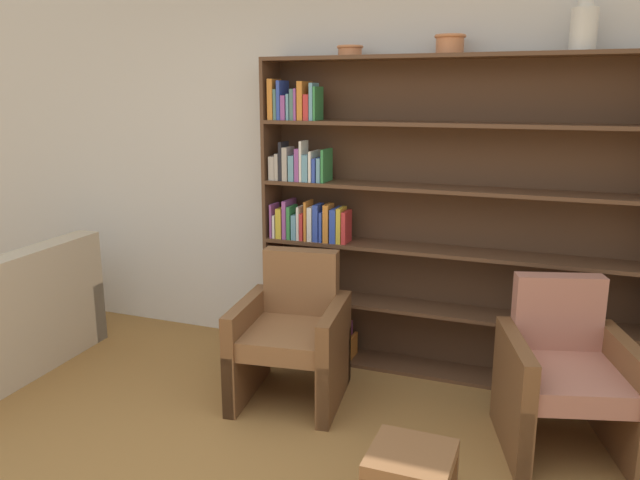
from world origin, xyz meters
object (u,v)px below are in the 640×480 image
bookshelf (412,224)px  bowl_slate (450,43)px  footstool (411,464)px  armchair_leather (292,335)px  vase_tall (584,28)px  armchair_cushioned (565,376)px  bowl_brass (350,50)px

bookshelf → bowl_slate: bowl_slate is taller
footstool → bowl_slate: bearing=96.8°
armchair_leather → footstool: armchair_leather is taller
vase_tall → armchair_cushioned: vase_tall is taller
armchair_leather → armchair_cushioned: size_ratio=1.00×
footstool → armchair_cushioned: bearing=55.4°
bowl_slate → armchair_cushioned: (0.81, -0.66, -1.77)m
bowl_slate → armchair_leather: size_ratio=0.21×
armchair_leather → vase_tall: bearing=-164.5°
bowl_slate → armchair_cushioned: size_ratio=0.21×
armchair_cushioned → bowl_brass: bearing=-41.1°
bowl_slate → vase_tall: vase_tall is taller
bowl_brass → bowl_slate: size_ratio=0.90×
footstool → bowl_brass: bearing=117.9°
bookshelf → footstool: bearing=-76.3°
bowl_slate → armchair_cushioned: bowl_slate is taller
bowl_slate → vase_tall: size_ratio=0.65×
bowl_brass → footstool: size_ratio=0.47×
bowl_brass → armchair_leather: bowl_brass is taller
bookshelf → bowl_brass: bearing=-177.2°
bookshelf → footstool: (0.39, -1.59, -0.74)m
bowl_brass → vase_tall: vase_tall is taller
bowl_slate → vase_tall: 0.75m
bookshelf → armchair_cushioned: size_ratio=2.80×
bowl_brass → armchair_cushioned: size_ratio=0.19×
bowl_slate → footstool: bowl_slate is taller
bowl_brass → armchair_cushioned: bowl_brass is taller
bowl_brass → bowl_slate: bearing=0.0°
armchair_leather → armchair_cushioned: same height
bowl_slate → armchair_leather: bearing=-139.7°
vase_tall → armchair_leather: (-1.53, -0.66, -1.83)m
vase_tall → bowl_slate: bearing=180.0°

